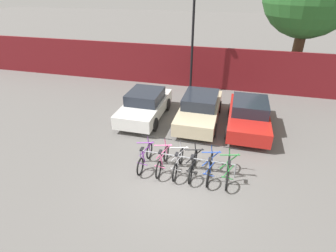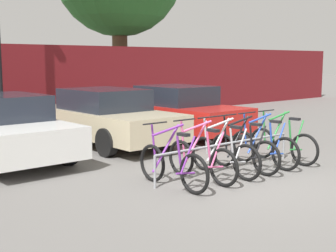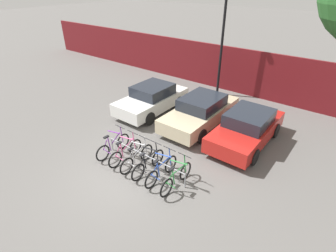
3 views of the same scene
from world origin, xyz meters
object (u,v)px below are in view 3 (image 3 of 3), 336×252
(lamp_post, at_px, (223,38))
(bike_rack, at_px, (145,156))
(bicycle_silver, at_px, (137,158))
(bicycle_pink, at_px, (126,152))
(bicycle_green, at_px, (176,178))
(bicycle_blue, at_px, (161,170))
(bicycle_black, at_px, (148,164))
(car_white, at_px, (152,99))
(bicycle_purple, at_px, (113,146))
(car_beige, at_px, (201,111))
(car_red, at_px, (247,128))

(lamp_post, bearing_deg, bike_rack, -80.83)
(bicycle_silver, bearing_deg, lamp_post, 100.80)
(bicycle_pink, relative_size, bicycle_green, 1.00)
(bicycle_silver, xyz_separation_m, bicycle_blue, (1.15, 0.00, 0.00))
(bicycle_black, height_order, car_white, car_white)
(bicycle_green, height_order, lamp_post, lamp_post)
(bicycle_green, bearing_deg, bike_rack, 175.67)
(bicycle_black, xyz_separation_m, lamp_post, (-1.56, 7.97, 2.90))
(bicycle_pink, xyz_separation_m, bicycle_black, (1.14, 0.00, 0.00))
(bicycle_purple, xyz_separation_m, car_beige, (1.43, 4.14, 0.31))
(bike_rack, relative_size, bicycle_pink, 2.11)
(bicycle_black, bearing_deg, car_beige, 93.26)
(bike_rack, distance_m, car_beige, 4.00)
(bicycle_blue, relative_size, car_beige, 0.39)
(bicycle_green, distance_m, car_white, 5.85)
(bicycle_pink, distance_m, bicycle_green, 2.38)
(bike_rack, height_order, bicycle_purple, bicycle_purple)
(car_beige, bearing_deg, bicycle_pink, -100.21)
(car_red, height_order, lamp_post, lamp_post)
(bicycle_pink, bearing_deg, bicycle_green, 0.62)
(bicycle_purple, xyz_separation_m, car_white, (-1.32, 3.87, 0.31))
(car_beige, relative_size, lamp_post, 0.76)
(bicycle_purple, bearing_deg, car_red, 44.51)
(bicycle_blue, bearing_deg, lamp_post, 105.73)
(bicycle_purple, bearing_deg, bicycle_green, -2.43)
(bicycle_black, distance_m, lamp_post, 8.63)
(lamp_post, bearing_deg, car_red, -48.70)
(car_beige, bearing_deg, lamp_post, 106.84)
(bike_rack, relative_size, car_red, 0.87)
(bike_rack, distance_m, car_white, 4.69)
(car_red, bearing_deg, bicycle_silver, -121.64)
(bicycle_blue, bearing_deg, bicycle_silver, -179.43)
(bike_rack, xyz_separation_m, bicycle_purple, (-1.53, -0.15, -0.11))
(car_beige, relative_size, car_red, 1.06)
(bicycle_purple, distance_m, bicycle_pink, 0.68)
(car_beige, xyz_separation_m, car_red, (2.32, -0.13, -0.00))
(bicycle_purple, distance_m, bicycle_black, 1.83)
(bicycle_pink, bearing_deg, bicycle_purple, -179.38)
(bicycle_silver, distance_m, lamp_post, 8.54)
(bicycle_blue, bearing_deg, bicycle_black, -179.43)
(car_white, bearing_deg, bicycle_pink, -62.61)
(car_red, xyz_separation_m, lamp_post, (-3.48, 3.96, 2.58))
(bicycle_green, bearing_deg, bicycle_black, -178.79)
(bicycle_black, bearing_deg, bike_rack, 151.05)
(car_red, bearing_deg, car_beige, 176.81)
(car_white, xyz_separation_m, car_red, (5.07, 0.14, 0.00))
(bicycle_purple, bearing_deg, lamp_post, 85.64)
(bicycle_black, relative_size, car_red, 0.41)
(bicycle_purple, height_order, bicycle_black, same)
(car_white, height_order, car_red, same)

